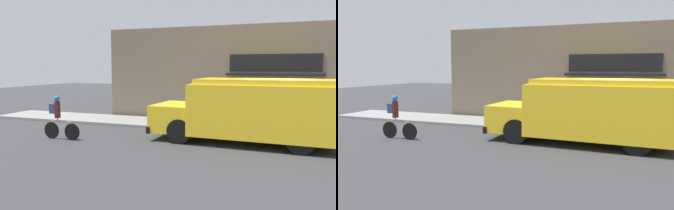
# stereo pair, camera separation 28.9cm
# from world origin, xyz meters

# --- Properties ---
(ground_plane) EXTENTS (70.00, 70.00, 0.00)m
(ground_plane) POSITION_xyz_m (0.00, 0.00, 0.00)
(ground_plane) COLOR #38383A
(sidewalk) EXTENTS (28.00, 2.48, 0.13)m
(sidewalk) POSITION_xyz_m (0.00, 1.24, 0.06)
(sidewalk) COLOR gray
(sidewalk) RESTS_ON ground_plane
(storefront) EXTENTS (17.13, 0.77, 4.64)m
(storefront) POSITION_xyz_m (-0.01, 2.74, 2.33)
(storefront) COLOR #756656
(storefront) RESTS_ON ground_plane
(school_bus) EXTENTS (6.47, 2.98, 2.26)m
(school_bus) POSITION_xyz_m (-0.82, -1.29, 1.18)
(school_bus) COLOR yellow
(school_bus) RESTS_ON ground_plane
(cyclist) EXTENTS (1.53, 0.21, 1.63)m
(cyclist) POSITION_xyz_m (-7.58, -3.06, 0.81)
(cyclist) COLOR black
(cyclist) RESTS_ON ground_plane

